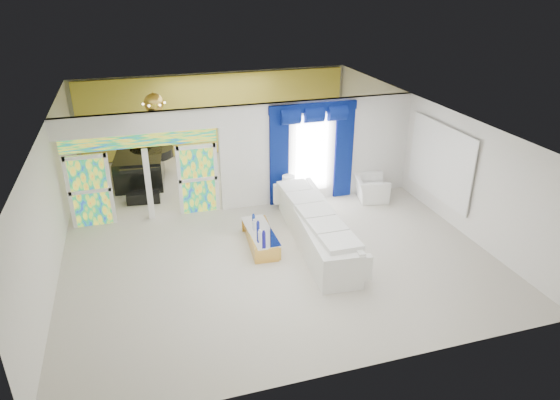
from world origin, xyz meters
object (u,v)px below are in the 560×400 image
object	(u,v)px
coffee_table	(260,238)
armchair	(371,188)
white_sofa	(315,228)
grand_piano	(140,169)
console_table	(298,199)

from	to	relation	value
coffee_table	armchair	distance (m)	4.28
white_sofa	grand_piano	size ratio (longest dim) A/B	2.29
coffee_table	armchair	world-z (taller)	armchair
white_sofa	armchair	distance (m)	3.28
white_sofa	armchair	size ratio (longest dim) A/B	4.09
console_table	grand_piano	world-z (taller)	grand_piano
white_sofa	grand_piano	xyz separation A→B (m)	(-4.03, 5.36, 0.07)
coffee_table	grand_piano	world-z (taller)	grand_piano
console_table	armchair	size ratio (longest dim) A/B	1.02
grand_piano	armchair	bearing A→B (deg)	-20.27
white_sofa	console_table	world-z (taller)	white_sofa
grand_piano	white_sofa	bearing A→B (deg)	-46.75
white_sofa	console_table	xyz separation A→B (m)	(0.32, 2.30, -0.24)
console_table	armchair	distance (m)	2.25
armchair	console_table	bearing A→B (deg)	97.17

